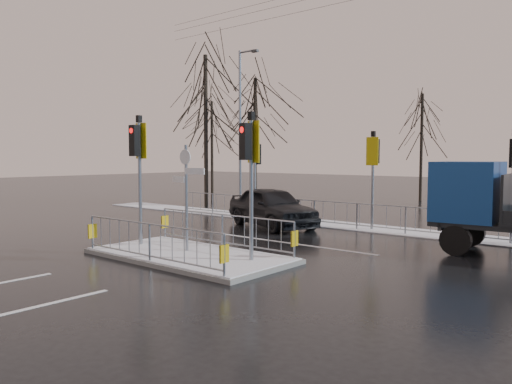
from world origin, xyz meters
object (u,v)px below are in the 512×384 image
Objects in this scene: flatbed_truck at (498,205)px; street_lamp_left at (241,125)px; car_far_lane at (272,207)px; traffic_island at (189,244)px.

flatbed_truck is 0.74× the size of street_lamp_left.
flatbed_truck reaches higher than car_far_lane.
car_far_lane is at bearing 178.44° from flatbed_truck.
street_lamp_left reaches higher than flatbed_truck.
street_lamp_left reaches higher than car_far_lane.
traffic_island is 9.13m from flatbed_truck.
car_far_lane is 6.44m from street_lamp_left.
flatbed_truck is (6.57, 6.24, 1.06)m from traffic_island.
traffic_island reaches higher than car_far_lane.
traffic_island is 6.81m from car_far_lane.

